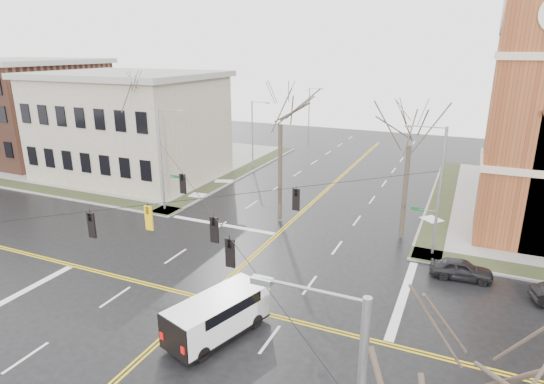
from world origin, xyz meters
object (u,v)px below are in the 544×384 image
at_px(parked_car_a, 461,269).
at_px(tree_ne, 410,140).
at_px(signal_pole_ne, 437,188).
at_px(streetlight_north_a, 253,132).
at_px(streetlight_north_b, 310,111).
at_px(tree_nw_far, 142,102).
at_px(tree_nw_near, 280,118).
at_px(signal_pole_nw, 163,157).
at_px(cargo_van, 221,312).

xyz_separation_m(parked_car_a, tree_ne, (-4.49, 5.11, 7.02)).
bearing_deg(signal_pole_ne, streetlight_north_a, 143.10).
height_order(signal_pole_ne, streetlight_north_b, signal_pole_ne).
xyz_separation_m(streetlight_north_b, tree_ne, (19.62, -34.16, 3.20)).
xyz_separation_m(parked_car_a, tree_nw_far, (-27.92, 4.48, 8.66)).
bearing_deg(tree_ne, tree_nw_near, -177.39).
bearing_deg(streetlight_north_b, signal_pole_nw, -91.05).
xyz_separation_m(cargo_van, tree_nw_far, (-16.97, 15.73, 8.06)).
distance_m(cargo_van, parked_car_a, 15.71).
xyz_separation_m(signal_pole_nw, tree_nw_near, (10.31, 1.89, 3.77)).
relative_size(streetlight_north_b, tree_ne, 0.76).
xyz_separation_m(cargo_van, tree_nw_near, (-3.51, 15.91, 7.47)).
bearing_deg(streetlight_north_b, signal_pole_ne, -58.95).
xyz_separation_m(signal_pole_ne, streetlight_north_b, (-21.97, 36.50, -0.48)).
bearing_deg(streetlight_north_a, cargo_van, -66.68).
bearing_deg(parked_car_a, streetlight_north_a, 45.99).
distance_m(streetlight_north_b, parked_car_a, 46.24).
relative_size(streetlight_north_b, tree_nw_far, 0.62).
bearing_deg(parked_car_a, tree_nw_near, 66.78).
relative_size(parked_car_a, tree_ne, 0.36).
bearing_deg(signal_pole_ne, tree_ne, 135.12).
distance_m(signal_pole_nw, tree_nw_near, 11.14).
xyz_separation_m(tree_nw_near, tree_ne, (9.98, 0.46, -1.05)).
height_order(streetlight_north_b, tree_nw_far, tree_nw_far).
height_order(streetlight_north_a, cargo_van, streetlight_north_a).
bearing_deg(signal_pole_nw, streetlight_north_a, 87.68).
relative_size(streetlight_north_b, parked_car_a, 2.11).
xyz_separation_m(parked_car_a, tree_nw_near, (-14.47, 4.66, 8.08)).
relative_size(signal_pole_nw, cargo_van, 1.51).
bearing_deg(cargo_van, streetlight_north_b, 122.45).
bearing_deg(tree_nw_far, signal_pole_ne, -3.79).
bearing_deg(tree_nw_near, streetlight_north_a, 123.42).
bearing_deg(signal_pole_nw, tree_nw_far, 151.47).
xyz_separation_m(signal_pole_nw, parked_car_a, (24.78, -2.77, -4.30)).
xyz_separation_m(streetlight_north_a, tree_ne, (19.62, -14.16, 3.20)).
relative_size(signal_pole_nw, tree_nw_far, 0.70).
height_order(streetlight_north_b, parked_car_a, streetlight_north_b).
relative_size(tree_nw_near, tree_ne, 1.14).
distance_m(signal_pole_nw, tree_nw_far, 5.64).
distance_m(cargo_van, tree_ne, 18.73).
height_order(streetlight_north_a, parked_car_a, streetlight_north_a).
relative_size(streetlight_north_a, tree_nw_near, 0.66).
distance_m(signal_pole_ne, tree_ne, 4.29).
relative_size(cargo_van, tree_nw_far, 0.46).
height_order(cargo_van, parked_car_a, cargo_van).
bearing_deg(tree_nw_near, signal_pole_nw, -169.64).
bearing_deg(signal_pole_nw, parked_car_a, -6.38).
bearing_deg(cargo_van, parked_car_a, 63.62).
xyz_separation_m(signal_pole_ne, cargo_van, (-8.82, -14.02, -3.70)).
relative_size(signal_pole_ne, tree_nw_far, 0.70).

